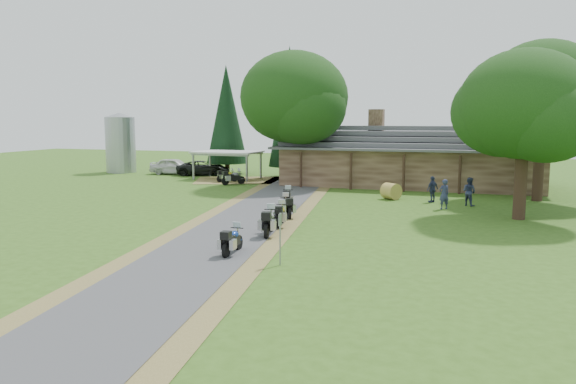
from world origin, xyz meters
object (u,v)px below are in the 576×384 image
(silo, at_px, (120,143))
(motorcycle_row_d, at_px, (287,206))
(motorcycle_row_c, at_px, (281,214))
(motorcycle_carport_b, at_px, (233,177))
(motorcycle_row_a, at_px, (233,239))
(motorcycle_row_e, at_px, (288,198))
(hay_bale, at_px, (391,191))
(lodge, at_px, (410,155))
(car_dark_suv, at_px, (203,164))
(car_white_sedan, at_px, (174,164))
(carport, at_px, (228,165))
(motorcycle_row_b, at_px, (269,220))
(motorcycle_carport_a, at_px, (227,175))

(silo, distance_m, motorcycle_row_d, 30.96)
(motorcycle_row_c, height_order, motorcycle_carport_b, motorcycle_carport_b)
(motorcycle_row_a, relative_size, motorcycle_row_e, 0.91)
(motorcycle_row_e, bearing_deg, hay_bale, -58.14)
(lodge, bearing_deg, motorcycle_row_d, -105.72)
(car_dark_suv, distance_m, motorcycle_row_d, 24.27)
(silo, height_order, motorcycle_row_a, silo)
(car_dark_suv, bearing_deg, hay_bale, -139.41)
(car_white_sedan, height_order, car_dark_suv, car_dark_suv)
(carport, bearing_deg, motorcycle_row_b, -60.61)
(carport, xyz_separation_m, motorcycle_row_e, (10.37, -14.23, -0.58))
(carport, height_order, hay_bale, carport)
(motorcycle_row_b, height_order, motorcycle_row_d, motorcycle_row_b)
(lodge, distance_m, motorcycle_row_c, 20.56)
(lodge, relative_size, car_dark_suv, 3.91)
(motorcycle_carport_b, bearing_deg, motorcycle_row_d, -108.65)
(lodge, height_order, car_white_sedan, lodge)
(car_white_sedan, relative_size, motorcycle_row_d, 3.17)
(car_dark_suv, bearing_deg, motorcycle_carport_a, -155.76)
(motorcycle_row_b, distance_m, hay_bale, 14.08)
(silo, bearing_deg, motorcycle_row_a, -48.86)
(hay_bale, bearing_deg, motorcycle_carport_a, 158.02)
(carport, xyz_separation_m, motorcycle_row_d, (11.28, -17.10, -0.60))
(car_white_sedan, height_order, motorcycle_carport_a, car_white_sedan)
(motorcycle_row_b, height_order, motorcycle_carport_b, motorcycle_row_b)
(car_dark_suv, xyz_separation_m, motorcycle_row_b, (15.50, -24.08, -0.35))
(lodge, distance_m, motorcycle_carport_a, 15.49)
(motorcycle_row_b, bearing_deg, motorcycle_carport_b, 16.89)
(motorcycle_row_a, relative_size, motorcycle_carport_b, 0.92)
(car_white_sedan, bearing_deg, lodge, -99.65)
(motorcycle_row_a, xyz_separation_m, motorcycle_row_c, (-0.06, 6.22, 0.03))
(silo, distance_m, car_white_sedan, 6.51)
(carport, relative_size, car_white_sedan, 0.96)
(carport, relative_size, motorcycle_row_a, 3.26)
(car_white_sedan, relative_size, motorcycle_row_c, 3.24)
(motorcycle_row_d, bearing_deg, car_white_sedan, 16.26)
(motorcycle_row_c, distance_m, motorcycle_carport_b, 18.30)
(car_dark_suv, bearing_deg, motorcycle_row_b, -168.09)
(hay_bale, bearing_deg, motorcycle_row_e, -133.28)
(lodge, distance_m, motorcycle_row_a, 26.64)
(motorcycle_row_e, height_order, motorcycle_carport_a, motorcycle_row_e)
(motorcycle_carport_a, bearing_deg, hay_bale, -67.53)
(motorcycle_row_d, relative_size, hay_bale, 1.72)
(lodge, bearing_deg, silo, 176.19)
(motorcycle_row_e, distance_m, hay_bale, 8.00)
(lodge, xyz_separation_m, carport, (-16.19, -0.34, -1.20))
(motorcycle_row_a, distance_m, motorcycle_row_e, 11.74)
(motorcycle_row_b, distance_m, motorcycle_carport_b, 20.40)
(car_dark_suv, xyz_separation_m, motorcycle_row_d, (14.81, -19.23, -0.40))
(car_dark_suv, relative_size, motorcycle_row_b, 2.69)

